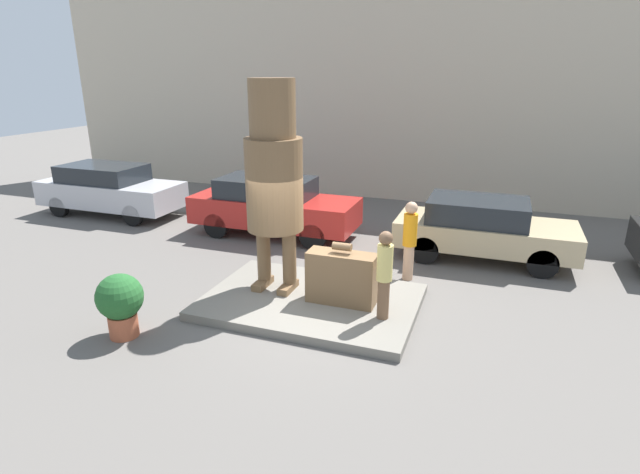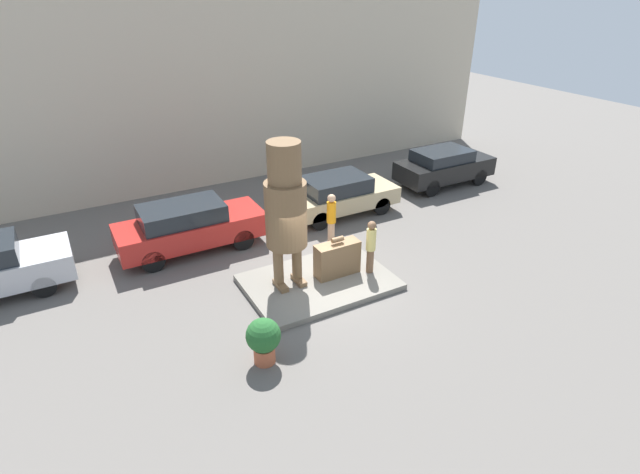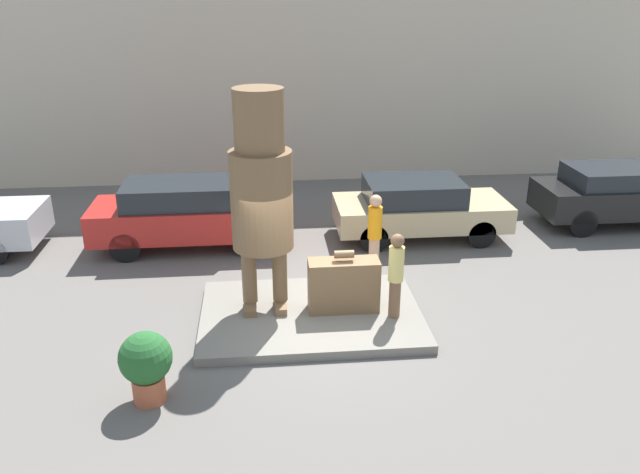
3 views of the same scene
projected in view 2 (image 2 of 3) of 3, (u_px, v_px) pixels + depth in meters
The scene contains 11 objects.
ground_plane at pixel (319, 285), 14.51m from camera, with size 60.00×60.00×0.00m, color #605B56.
pedestal at pixel (319, 282), 14.47m from camera, with size 4.17×2.90×0.17m.
building_backdrop at pixel (206, 95), 20.02m from camera, with size 28.00×0.60×7.50m.
statue_figure at pixel (286, 205), 13.13m from camera, with size 1.13×1.13×4.16m.
giant_suitcase at pixel (337, 259), 14.47m from camera, with size 1.33×0.49×1.22m.
tourist at pixel (371, 245), 14.40m from camera, with size 0.28×0.28×1.66m.
parked_car_red at pixel (189, 226), 15.95m from camera, with size 4.66×1.73×1.63m.
parked_car_tan at pixel (339, 194), 18.46m from camera, with size 4.25×1.80×1.50m.
parked_car_black at pixel (444, 166), 21.07m from camera, with size 4.20×1.74×1.56m.
planter_pot at pixel (264, 339), 11.31m from camera, with size 0.81×0.81×1.16m.
worker_hivis at pixel (331, 217), 16.26m from camera, with size 0.30×0.30×1.79m.
Camera 2 is at (-5.90, -10.69, 7.96)m, focal length 28.00 mm.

